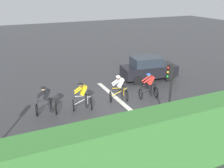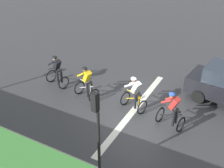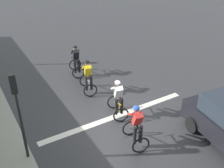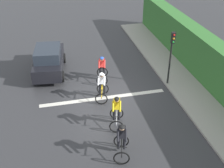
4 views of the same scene
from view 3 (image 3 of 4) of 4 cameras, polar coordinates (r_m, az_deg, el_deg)
name	(u,v)px [view 3 (image 3 of 4)]	position (r m, az deg, el deg)	size (l,w,h in m)	color
ground_plane	(119,119)	(11.84, 1.47, -7.19)	(80.00, 80.00, 0.00)	#333335
road_marking_stop_line	(117,116)	(11.98, 0.94, -6.66)	(7.00, 0.30, 0.01)	silver
cyclist_lead	(76,61)	(15.01, -7.43, 4.70)	(0.92, 1.21, 1.66)	black
cyclist_second	(88,78)	(13.31, -5.02, 1.35)	(0.93, 1.22, 1.66)	black
cyclist_mid	(118,100)	(11.58, 1.26, -3.30)	(0.95, 1.22, 1.66)	black
cyclist_fourth	(136,127)	(10.15, 5.07, -8.95)	(0.90, 1.20, 1.66)	black
traffic_light_near_crossing	(18,106)	(9.19, -18.99, -4.34)	(0.23, 0.31, 3.34)	black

